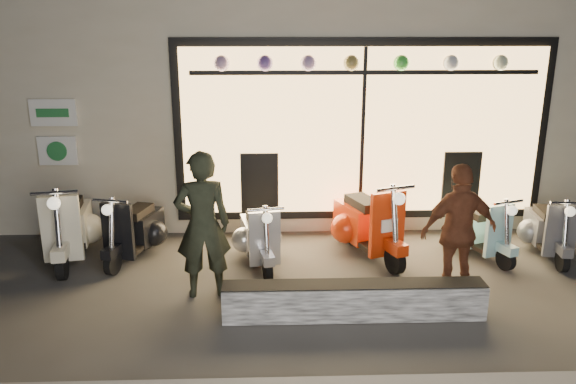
% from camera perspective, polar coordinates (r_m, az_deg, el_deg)
% --- Properties ---
extents(ground, '(40.00, 40.00, 0.00)m').
position_cam_1_polar(ground, '(6.79, 2.96, -9.95)').
color(ground, '#383533').
rests_on(ground, ground).
extents(shop_building, '(10.20, 6.23, 4.20)m').
position_cam_1_polar(shop_building, '(11.09, 0.94, 11.75)').
color(shop_building, beige).
rests_on(shop_building, ground).
extents(graffiti_barrier, '(2.81, 0.28, 0.40)m').
position_cam_1_polar(graffiti_barrier, '(6.17, 6.69, -10.88)').
color(graffiti_barrier, black).
rests_on(graffiti_barrier, ground).
extents(scooter_silver, '(0.55, 1.24, 0.88)m').
position_cam_1_polar(scooter_silver, '(7.48, -3.03, -4.42)').
color(scooter_silver, black).
rests_on(scooter_silver, ground).
extents(scooter_red, '(0.82, 1.49, 1.08)m').
position_cam_1_polar(scooter_red, '(7.80, 7.80, -3.05)').
color(scooter_red, black).
rests_on(scooter_red, ground).
extents(scooter_black, '(0.64, 1.31, 0.93)m').
position_cam_1_polar(scooter_black, '(7.93, -15.09, -3.60)').
color(scooter_black, black).
rests_on(scooter_black, ground).
extents(scooter_cream, '(0.64, 1.51, 1.07)m').
position_cam_1_polar(scooter_cream, '(8.16, -21.25, -3.19)').
color(scooter_cream, black).
rests_on(scooter_cream, ground).
extents(scooter_blue, '(0.66, 1.21, 0.87)m').
position_cam_1_polar(scooter_blue, '(8.15, 18.43, -3.52)').
color(scooter_blue, black).
rests_on(scooter_blue, ground).
extents(scooter_grey, '(0.48, 1.23, 0.88)m').
position_cam_1_polar(scooter_grey, '(8.51, 24.79, -3.37)').
color(scooter_grey, black).
rests_on(scooter_grey, ground).
extents(man, '(0.68, 0.50, 1.72)m').
position_cam_1_polar(man, '(6.43, -8.66, -3.34)').
color(man, black).
rests_on(man, ground).
extents(woman, '(0.97, 0.54, 1.57)m').
position_cam_1_polar(woman, '(6.70, 16.96, -3.79)').
color(woman, brown).
rests_on(woman, ground).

